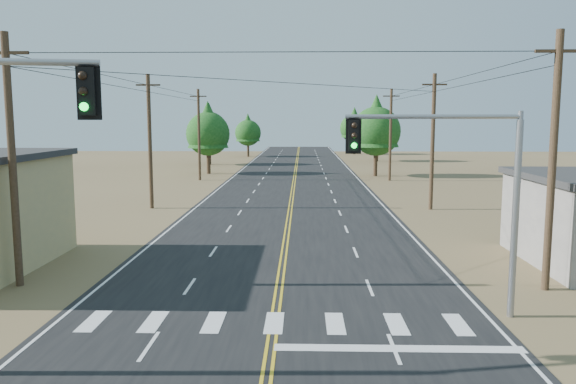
{
  "coord_description": "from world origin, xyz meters",
  "views": [
    {
      "loc": [
        0.91,
        -9.71,
        6.64
      ],
      "look_at": [
        0.28,
        14.7,
        3.5
      ],
      "focal_mm": 35.0,
      "sensor_mm": 36.0,
      "label": 1
    }
  ],
  "objects": [
    {
      "name": "tree_left_near",
      "position": [
        -10.76,
        59.45,
        5.48
      ],
      "size": [
        5.38,
        5.38,
        8.97
      ],
      "color": "#3F2D1E",
      "rests_on": "ground"
    },
    {
      "name": "utility_pole_left_mid",
      "position": [
        -10.5,
        32.0,
        5.12
      ],
      "size": [
        1.8,
        0.3,
        10.0
      ],
      "color": "#4C3826",
      "rests_on": "ground"
    },
    {
      "name": "utility_pole_right_far",
      "position": [
        10.5,
        52.0,
        5.12
      ],
      "size": [
        1.8,
        0.3,
        10.0
      ],
      "color": "#4C3826",
      "rests_on": "ground"
    },
    {
      "name": "road",
      "position": [
        0.0,
        30.0,
        0.01
      ],
      "size": [
        15.0,
        200.0,
        0.02
      ],
      "primitive_type": "cube",
      "color": "black",
      "rests_on": "ground"
    },
    {
      "name": "utility_pole_right_mid",
      "position": [
        10.5,
        32.0,
        5.12
      ],
      "size": [
        1.8,
        0.3,
        10.0
      ],
      "color": "#4C3826",
      "rests_on": "ground"
    },
    {
      "name": "tree_left_far",
      "position": [
        -9.0,
        92.16,
        4.79
      ],
      "size": [
        4.7,
        4.7,
        7.83
      ],
      "color": "#3F2D1E",
      "rests_on": "ground"
    },
    {
      "name": "tree_right_near",
      "position": [
        9.59,
        57.12,
        5.9
      ],
      "size": [
        5.79,
        5.79,
        9.65
      ],
      "color": "#3F2D1E",
      "rests_on": "ground"
    },
    {
      "name": "utility_pole_left_far",
      "position": [
        -10.5,
        52.0,
        5.12
      ],
      "size": [
        1.8,
        0.3,
        10.0
      ],
      "color": "#4C3826",
      "rests_on": "ground"
    },
    {
      "name": "tree_right_far",
      "position": [
        10.93,
        100.12,
        5.59
      ],
      "size": [
        5.48,
        5.48,
        9.13
      ],
      "color": "#3F2D1E",
      "rests_on": "ground"
    },
    {
      "name": "utility_pole_left_near",
      "position": [
        -10.5,
        12.0,
        5.12
      ],
      "size": [
        1.8,
        0.3,
        10.0
      ],
      "color": "#4C3826",
      "rests_on": "ground"
    },
    {
      "name": "tree_right_mid",
      "position": [
        12.95,
        81.42,
        5.39
      ],
      "size": [
        5.29,
        5.29,
        8.82
      ],
      "color": "#3F2D1E",
      "rests_on": "ground"
    },
    {
      "name": "signal_mast_right",
      "position": [
        6.34,
        8.94,
        4.7
      ],
      "size": [
        5.79,
        0.55,
        6.94
      ],
      "rotation": [
        0.0,
        0.0,
        -0.05
      ],
      "color": "gray",
      "rests_on": "ground"
    },
    {
      "name": "utility_pole_right_near",
      "position": [
        10.5,
        12.0,
        5.12
      ],
      "size": [
        1.8,
        0.3,
        10.0
      ],
      "color": "#4C3826",
      "rests_on": "ground"
    },
    {
      "name": "tree_left_mid",
      "position": [
        -12.98,
        73.71,
        5.65
      ],
      "size": [
        5.54,
        5.54,
        9.24
      ],
      "color": "#3F2D1E",
      "rests_on": "ground"
    }
  ]
}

